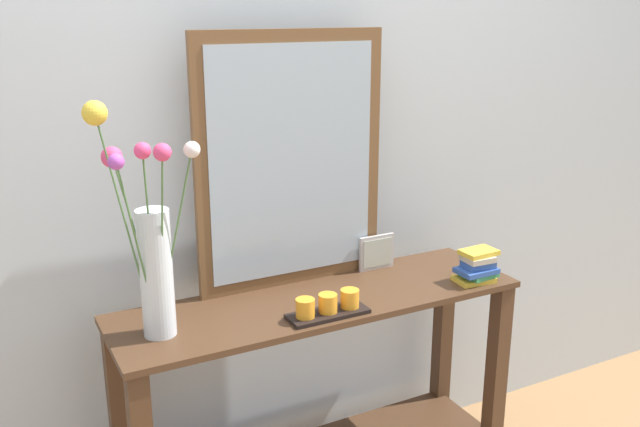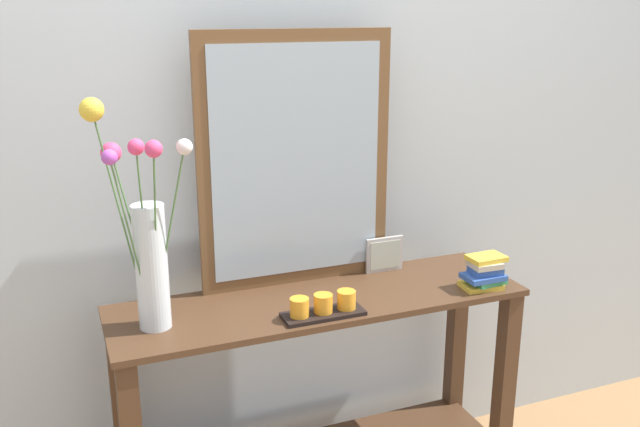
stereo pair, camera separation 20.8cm
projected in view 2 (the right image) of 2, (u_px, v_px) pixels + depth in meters
name	position (u px, v px, depth m)	size (l,w,h in m)	color
wall_back	(285.00, 104.00, 2.28)	(6.40, 0.08, 2.70)	#B2BCC1
console_table	(320.00, 387.00, 2.26)	(1.30, 0.38, 0.79)	#472D1C
mirror_leaning	(296.00, 161.00, 2.18)	(0.63, 0.03, 0.81)	brown
tall_vase_left	(145.00, 242.00, 1.89)	(0.27, 0.22, 0.65)	silver
candle_tray	(323.00, 307.00, 2.03)	(0.24, 0.09, 0.07)	black
picture_frame_small	(384.00, 254.00, 2.37)	(0.13, 0.01, 0.12)	#B7B2AD
book_stack	(484.00, 273.00, 2.23)	(0.14, 0.10, 0.11)	gold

